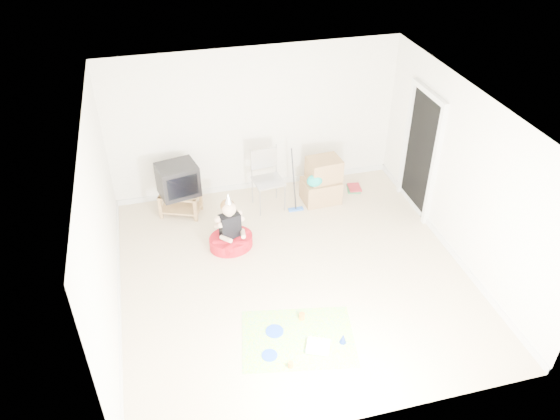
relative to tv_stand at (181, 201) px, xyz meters
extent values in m
plane|color=beige|center=(1.42, -1.97, -0.25)|extent=(5.00, 5.00, 0.00)
cube|color=black|center=(3.90, -0.77, 0.78)|extent=(0.02, 0.90, 2.05)
cube|color=olive|center=(0.00, 0.00, 0.15)|extent=(0.76, 0.63, 0.03)
cube|color=olive|center=(0.00, 0.00, -0.13)|extent=(0.76, 0.63, 0.03)
cube|color=olive|center=(-0.34, -0.05, -0.04)|extent=(0.07, 0.07, 0.41)
cube|color=olive|center=(0.21, -0.27, -0.04)|extent=(0.07, 0.07, 0.41)
cube|color=olive|center=(-0.21, 0.27, -0.04)|extent=(0.07, 0.07, 0.41)
cube|color=olive|center=(0.34, 0.05, -0.04)|extent=(0.07, 0.07, 0.41)
cube|color=black|center=(0.00, 0.00, 0.43)|extent=(0.72, 0.64, 0.53)
cube|color=#9C9CA1|center=(1.48, -0.17, 0.27)|extent=(0.53, 0.51, 0.03)
cylinder|color=#9C9CA1|center=(1.26, -0.19, 0.29)|extent=(0.02, 0.02, 1.07)
cylinder|color=#9C9CA1|center=(1.70, -0.14, 0.29)|extent=(0.02, 0.02, 1.07)
cube|color=#987349|center=(2.41, -0.20, -0.04)|extent=(0.65, 0.51, 0.41)
cube|color=#987349|center=(2.46, -0.17, 0.36)|extent=(0.59, 0.48, 0.39)
ellipsoid|color=#0D968A|center=(2.24, -0.35, 0.27)|extent=(0.27, 0.19, 0.22)
cube|color=blue|center=(1.91, -0.38, -0.23)|extent=(0.26, 0.09, 0.03)
cylinder|color=black|center=(1.91, -0.38, 0.28)|extent=(0.02, 0.35, 1.01)
cube|color=#267442|center=(3.12, -0.02, -0.23)|extent=(0.29, 0.34, 0.03)
cube|color=maroon|center=(3.12, -0.02, -0.20)|extent=(0.25, 0.31, 0.03)
cylinder|color=#AF101B|center=(0.66, -1.09, -0.15)|extent=(0.83, 0.83, 0.19)
cube|color=black|center=(0.66, -1.09, 0.15)|extent=(0.35, 0.24, 0.42)
sphere|color=#DCB092|center=(0.66, -1.09, 0.47)|extent=(0.26, 0.26, 0.22)
cone|color=silver|center=(0.66, -1.09, 0.66)|extent=(0.11, 0.11, 0.17)
cube|color=#DB2E84|center=(1.15, -3.17, -0.24)|extent=(1.60, 1.29, 0.01)
cube|color=white|center=(1.35, -3.40, -0.20)|extent=(0.36, 0.33, 0.08)
cube|color=#42BB68|center=(1.35, -3.40, -0.24)|extent=(0.36, 0.33, 0.01)
cylinder|color=beige|center=(1.23, -3.41, -0.13)|extent=(0.01, 0.01, 0.07)
cylinder|color=beige|center=(1.28, -3.43, -0.13)|extent=(0.01, 0.01, 0.07)
cylinder|color=beige|center=(1.33, -3.45, -0.13)|extent=(0.01, 0.01, 0.07)
cylinder|color=beige|center=(1.37, -3.47, -0.13)|extent=(0.01, 0.01, 0.07)
cylinder|color=beige|center=(1.42, -3.49, -0.13)|extent=(0.01, 0.01, 0.07)
cylinder|color=beige|center=(1.27, -3.32, -0.13)|extent=(0.01, 0.01, 0.07)
cylinder|color=beige|center=(1.32, -3.34, -0.13)|extent=(0.01, 0.01, 0.07)
cylinder|color=beige|center=(1.36, -3.36, -0.13)|extent=(0.01, 0.01, 0.07)
cylinder|color=beige|center=(1.41, -3.38, -0.13)|extent=(0.01, 0.01, 0.07)
cylinder|color=#1740B9|center=(0.88, -2.99, -0.23)|extent=(0.25, 0.25, 0.01)
cylinder|color=#1740B9|center=(0.73, -3.36, -0.24)|extent=(0.26, 0.26, 0.01)
cylinder|color=orange|center=(1.29, -2.86, -0.20)|extent=(0.10, 0.10, 0.09)
cylinder|color=orange|center=(0.94, -3.59, -0.20)|extent=(0.08, 0.08, 0.08)
cone|color=#162B9F|center=(1.68, -3.38, -0.17)|extent=(0.12, 0.12, 0.14)
camera|label=1|loc=(-0.27, -7.77, 5.13)|focal=35.00mm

